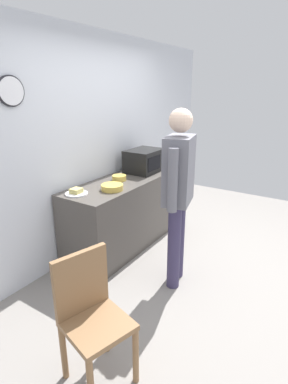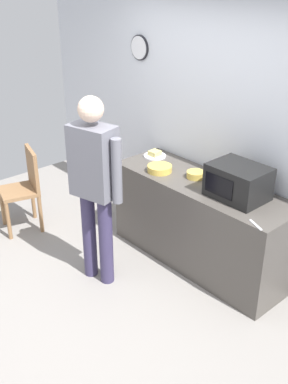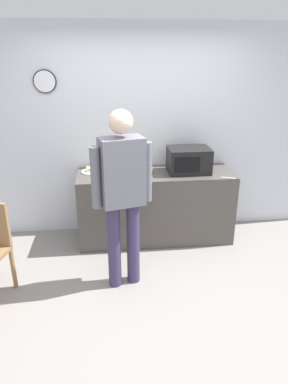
% 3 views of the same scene
% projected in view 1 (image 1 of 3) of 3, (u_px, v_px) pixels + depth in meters
% --- Properties ---
extents(ground_plane, '(6.00, 6.00, 0.00)m').
position_uv_depth(ground_plane, '(210.00, 275.00, 3.36)').
color(ground_plane, gray).
extents(back_wall, '(5.40, 0.13, 2.60)m').
position_uv_depth(back_wall, '(94.00, 144.00, 3.75)').
color(back_wall, silver).
rests_on(back_wall, ground_plane).
extents(kitchen_counter, '(1.90, 0.62, 0.88)m').
position_uv_depth(kitchen_counter, '(128.00, 211.00, 3.97)').
color(kitchen_counter, '#4C4742').
rests_on(kitchen_counter, ground_plane).
extents(microwave, '(0.50, 0.39, 0.30)m').
position_uv_depth(microwave, '(144.00, 161.00, 4.10)').
color(microwave, black).
rests_on(microwave, kitchen_counter).
extents(sandwich_plate, '(0.24, 0.24, 0.07)m').
position_uv_depth(sandwich_plate, '(76.00, 192.00, 3.25)').
color(sandwich_plate, white).
rests_on(sandwich_plate, kitchen_counter).
extents(salad_bowl, '(0.25, 0.25, 0.06)m').
position_uv_depth(salad_bowl, '(112.00, 187.00, 3.39)').
color(salad_bowl, gold).
rests_on(salad_bowl, kitchen_counter).
extents(cereal_bowl, '(0.17, 0.17, 0.06)m').
position_uv_depth(cereal_bowl, '(119.00, 178.00, 3.74)').
color(cereal_bowl, gold).
rests_on(cereal_bowl, kitchen_counter).
extents(fork_utensil, '(0.17, 0.06, 0.01)m').
position_uv_depth(fork_utensil, '(133.00, 167.00, 4.35)').
color(fork_utensil, silver).
rests_on(fork_utensil, kitchen_counter).
extents(spoon_utensil, '(0.16, 0.08, 0.01)m').
position_uv_depth(spoon_utensil, '(176.00, 168.00, 4.33)').
color(spoon_utensil, silver).
rests_on(spoon_utensil, kitchen_counter).
extents(person_standing, '(0.57, 0.33, 1.79)m').
position_uv_depth(person_standing, '(178.00, 187.00, 2.94)').
color(person_standing, '#373052').
rests_on(person_standing, ground_plane).
extents(wooden_chair, '(0.50, 0.50, 0.94)m').
position_uv_depth(wooden_chair, '(91.00, 313.00, 2.05)').
color(wooden_chair, olive).
rests_on(wooden_chair, ground_plane).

